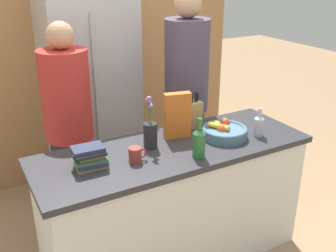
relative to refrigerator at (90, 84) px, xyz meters
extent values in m
cube|color=silver|center=(0.13, -1.27, -0.58)|extent=(1.78, 0.63, 0.85)
cube|color=#2D2D33|center=(0.13, -1.27, -0.14)|extent=(1.86, 0.66, 0.04)
cube|color=#AD7A4C|center=(0.13, 0.36, 0.29)|extent=(3.06, 0.12, 2.60)
cube|color=#B7B7BC|center=(0.00, 0.00, 0.00)|extent=(0.76, 0.60, 2.01)
cylinder|color=#B7B7BC|center=(-0.06, -0.31, 0.10)|extent=(0.02, 0.02, 1.11)
cylinder|color=slate|center=(0.52, -1.30, -0.09)|extent=(0.31, 0.31, 0.06)
torus|color=slate|center=(0.52, -1.30, -0.06)|extent=(0.31, 0.31, 0.02)
sphere|color=red|center=(0.52, -1.30, -0.06)|extent=(0.08, 0.08, 0.08)
sphere|color=red|center=(0.52, -1.30, -0.06)|extent=(0.06, 0.06, 0.06)
sphere|color=#99B233|center=(0.50, -1.23, -0.06)|extent=(0.08, 0.08, 0.08)
sphere|color=#C64C23|center=(0.58, -1.22, -0.05)|extent=(0.07, 0.07, 0.07)
sphere|color=#C64C23|center=(0.49, -1.31, -0.06)|extent=(0.08, 0.08, 0.08)
cylinder|color=yellow|center=(0.48, -1.28, -0.04)|extent=(0.10, 0.15, 0.03)
cube|color=tan|center=(0.42, -1.05, -0.02)|extent=(0.11, 0.09, 0.20)
cylinder|color=black|center=(0.39, -1.04, 0.11)|extent=(0.01, 0.01, 0.08)
cylinder|color=black|center=(0.40, -1.05, 0.11)|extent=(0.01, 0.01, 0.09)
cylinder|color=black|center=(0.42, -1.03, 0.10)|extent=(0.01, 0.01, 0.07)
cylinder|color=black|center=(0.43, -1.05, 0.11)|extent=(0.01, 0.01, 0.09)
cylinder|color=black|center=(0.45, -1.03, 0.10)|extent=(0.01, 0.01, 0.06)
cylinder|color=black|center=(0.46, -1.04, 0.10)|extent=(0.01, 0.01, 0.07)
cylinder|color=#232328|center=(-0.01, -1.20, -0.04)|extent=(0.09, 0.09, 0.17)
cylinder|color=#477538|center=(0.00, -1.20, 0.11)|extent=(0.01, 0.01, 0.12)
sphere|color=#9966B2|center=(0.00, -1.20, 0.17)|extent=(0.03, 0.03, 0.03)
cylinder|color=#477538|center=(0.00, -1.19, 0.12)|extent=(0.02, 0.01, 0.14)
sphere|color=#9966B2|center=(0.00, -1.18, 0.19)|extent=(0.03, 0.03, 0.03)
cylinder|color=#477538|center=(-0.01, -1.20, 0.13)|extent=(0.01, 0.02, 0.16)
sphere|color=#9966B2|center=(-0.02, -1.19, 0.21)|extent=(0.03, 0.03, 0.03)
cylinder|color=#477538|center=(-0.01, -1.21, 0.14)|extent=(0.02, 0.02, 0.17)
sphere|color=#9966B2|center=(-0.01, -1.21, 0.22)|extent=(0.03, 0.03, 0.03)
cylinder|color=#477538|center=(0.00, -1.20, 0.11)|extent=(0.01, 0.01, 0.12)
sphere|color=#9966B2|center=(0.00, -1.20, 0.17)|extent=(0.03, 0.03, 0.03)
cube|color=orange|center=(0.23, -1.14, 0.04)|extent=(0.19, 0.10, 0.32)
cylinder|color=#99332D|center=(-0.18, -1.33, -0.07)|extent=(0.08, 0.08, 0.09)
torus|color=#99332D|center=(-0.13, -1.33, -0.07)|extent=(0.06, 0.02, 0.06)
cube|color=#99844C|center=(-0.44, -1.26, -0.11)|extent=(0.19, 0.14, 0.02)
cube|color=#2D334C|center=(-0.43, -1.27, -0.08)|extent=(0.19, 0.17, 0.02)
cube|color=#3D6047|center=(-0.44, -1.27, -0.06)|extent=(0.20, 0.16, 0.02)
cube|color=#99844C|center=(-0.43, -1.26, -0.04)|extent=(0.16, 0.13, 0.02)
cube|color=#232328|center=(-0.44, -1.27, -0.02)|extent=(0.19, 0.15, 0.02)
cube|color=#2D334C|center=(-0.45, -1.26, 0.00)|extent=(0.19, 0.13, 0.02)
cylinder|color=#286633|center=(0.19, -1.47, -0.04)|extent=(0.08, 0.08, 0.16)
cone|color=#286633|center=(0.19, -1.47, 0.06)|extent=(0.08, 0.08, 0.03)
cylinder|color=#286633|center=(0.19, -1.47, 0.11)|extent=(0.03, 0.03, 0.07)
cylinder|color=#B2BCC1|center=(0.74, -1.39, -0.06)|extent=(0.07, 0.07, 0.13)
cone|color=#B2BCC1|center=(0.74, -1.39, 0.02)|extent=(0.07, 0.07, 0.02)
cylinder|color=#B2BCC1|center=(0.74, -1.39, 0.06)|extent=(0.03, 0.03, 0.05)
cube|color=#383842|center=(-0.37, -0.58, -0.61)|extent=(0.32, 0.27, 0.79)
cylinder|color=red|center=(-0.37, -0.58, 0.12)|extent=(0.35, 0.35, 0.66)
sphere|color=tan|center=(-0.37, -0.58, 0.55)|extent=(0.19, 0.19, 0.19)
cube|color=#383842|center=(0.59, -0.67, -0.57)|extent=(0.33, 0.29, 0.88)
cylinder|color=#4C4256|center=(0.59, -0.67, 0.24)|extent=(0.36, 0.36, 0.73)
sphere|color=tan|center=(0.59, -0.67, 0.71)|extent=(0.21, 0.21, 0.21)
camera|label=1|loc=(-1.04, -3.29, 1.01)|focal=42.00mm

